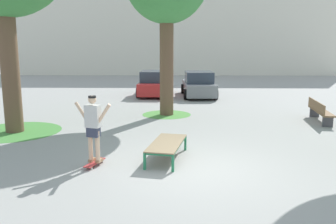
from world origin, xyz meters
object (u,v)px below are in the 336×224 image
object	(u,v)px
skateboard	(95,163)
car_grey	(199,85)
skate_box	(167,144)
park_bench	(320,111)
car_red	(154,84)
skater	(93,124)

from	to	relation	value
skateboard	car_grey	size ratio (longest dim) A/B	0.19
skate_box	park_bench	xyz separation A→B (m)	(5.98, 4.90, 0.03)
car_grey	car_red	bearing A→B (deg)	170.10
skater	car_red	world-z (taller)	skater
skateboard	car_red	distance (m)	13.14
car_red	park_bench	bearing A→B (deg)	-47.23
skater	car_grey	size ratio (longest dim) A/B	0.40
skateboard	park_bench	bearing A→B (deg)	35.11
skateboard	park_bench	distance (m)	9.53
park_bench	car_red	bearing A→B (deg)	132.77
skater	park_bench	world-z (taller)	skater
skater	car_red	size ratio (longest dim) A/B	0.40
skater	skate_box	bearing A→B (deg)	17.61
car_red	car_grey	bearing A→B (deg)	-9.90
car_red	park_bench	xyz separation A→B (m)	(7.06, -7.63, -0.24)
skateboard	skate_box	bearing A→B (deg)	17.65
skateboard	skater	xyz separation A→B (m)	(0.00, 0.00, 0.99)
skateboard	car_grey	xyz separation A→B (m)	(3.42, 12.64, 0.61)
park_bench	skateboard	bearing A→B (deg)	-144.89
skate_box	car_red	distance (m)	12.58
skateboard	car_red	world-z (taller)	car_red
skater	park_bench	distance (m)	9.54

